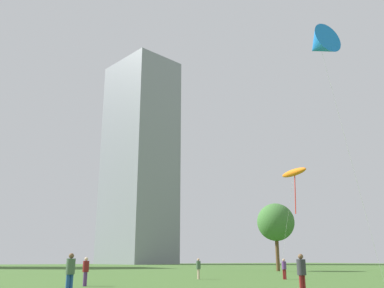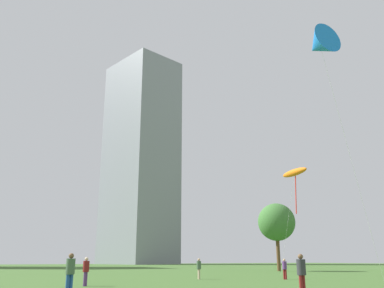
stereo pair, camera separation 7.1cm
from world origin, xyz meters
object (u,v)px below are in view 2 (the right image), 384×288
(kite_flying_0, at_px, (320,44))
(distant_highrise_1, at_px, (141,159))
(kite_flying_2, at_px, (294,173))
(person_standing_5, at_px, (199,267))
(person_standing_0, at_px, (86,269))
(person_standing_3, at_px, (285,267))
(person_standing_1, at_px, (301,271))
(person_standing_6, at_px, (70,270))
(park_tree_1, at_px, (277,222))

(kite_flying_0, distance_m, distant_highrise_1, 129.17)
(kite_flying_2, xyz_separation_m, distant_highrise_1, (26.91, 103.95, 26.59))
(person_standing_5, bearing_deg, person_standing_0, 122.15)
(person_standing_5, xyz_separation_m, kite_flying_2, (11.99, 0.59, 9.24))
(person_standing_3, xyz_separation_m, kite_flying_0, (-7.49, -12.07, 12.27))
(person_standing_1, distance_m, distant_highrise_1, 132.71)
(person_standing_0, relative_size, person_standing_6, 0.92)
(kite_flying_0, distance_m, kite_flying_2, 21.53)
(person_standing_0, xyz_separation_m, distant_highrise_1, (49.50, 108.68, 35.79))
(person_standing_5, height_order, kite_flying_0, kite_flying_0)
(person_standing_1, distance_m, park_tree_1, 40.76)
(person_standing_5, height_order, person_standing_6, person_standing_6)
(person_standing_3, height_order, kite_flying_0, kite_flying_0)
(person_standing_3, bearing_deg, kite_flying_0, 130.97)
(person_standing_3, bearing_deg, person_standing_1, 122.89)
(kite_flying_2, height_order, distant_highrise_1, distant_highrise_1)
(kite_flying_0, relative_size, park_tree_1, 1.53)
(park_tree_1, bearing_deg, kite_flying_0, -127.54)
(person_standing_3, distance_m, person_standing_5, 6.99)
(person_standing_5, bearing_deg, person_standing_6, 138.19)
(person_standing_1, bearing_deg, person_standing_0, -70.14)
(person_standing_6, bearing_deg, kite_flying_0, 131.92)
(person_standing_6, xyz_separation_m, kite_flying_2, (25.05, 10.58, 9.12))
(person_standing_1, distance_m, person_standing_3, 15.69)
(person_standing_6, bearing_deg, park_tree_1, -165.69)
(person_standing_0, height_order, person_standing_6, person_standing_6)
(person_standing_0, xyz_separation_m, person_standing_1, (6.43, -11.65, 0.06))
(person_standing_3, xyz_separation_m, park_tree_1, (16.14, 18.68, 5.71))
(person_standing_0, distance_m, person_standing_3, 16.49)
(kite_flying_2, relative_size, park_tree_1, 1.14)
(person_standing_3, distance_m, person_standing_6, 19.95)
(person_standing_6, relative_size, park_tree_1, 0.20)
(person_standing_0, distance_m, person_standing_5, 11.38)
(kite_flying_0, distance_m, park_tree_1, 39.34)
(person_standing_1, distance_m, kite_flying_2, 24.76)
(person_standing_0, distance_m, person_standing_6, 6.34)
(person_standing_0, relative_size, kite_flying_2, 0.16)
(person_standing_3, relative_size, park_tree_1, 0.17)
(kite_flying_0, bearing_deg, kite_flying_2, 50.39)
(person_standing_3, distance_m, kite_flying_2, 11.91)
(kite_flying_2, distance_m, distant_highrise_1, 110.62)
(person_standing_5, xyz_separation_m, kite_flying_0, (-1.60, -15.84, 12.25))
(person_standing_1, bearing_deg, person_standing_3, -138.93)
(person_standing_5, xyz_separation_m, park_tree_1, (22.03, 14.92, 5.70))
(person_standing_1, bearing_deg, park_tree_1, -139.49)
(person_standing_5, distance_m, kite_flying_0, 20.09)
(person_standing_6, bearing_deg, distant_highrise_1, -135.47)
(person_standing_6, height_order, kite_flying_2, kite_flying_2)
(person_standing_3, bearing_deg, person_standing_5, 40.23)
(person_standing_3, distance_m, kite_flying_0, 18.77)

